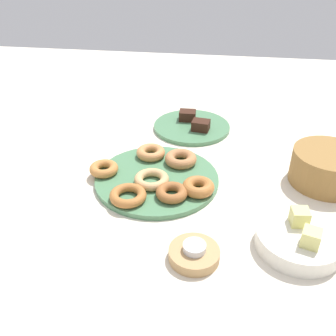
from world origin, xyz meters
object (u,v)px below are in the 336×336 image
at_px(donut_2, 151,152).
at_px(donut_3, 128,195).
at_px(fruit_bowl, 298,240).
at_px(donut_0, 104,169).
at_px(tealight, 194,247).
at_px(cake_plate, 192,127).
at_px(melon_chunk_right, 311,238).
at_px(brownie_far, 201,125).
at_px(basket, 327,167).
at_px(donut_6, 172,193).
at_px(brownie_near, 187,115).
at_px(candle_holder, 194,254).
at_px(donut_1, 152,179).
at_px(donut_4, 198,187).
at_px(melon_chunk_left, 300,217).
at_px(donut_plate, 157,179).
at_px(donut_5, 181,159).

bearing_deg(donut_2, donut_3, -4.72).
distance_m(donut_2, fruit_bowl, 0.48).
bearing_deg(donut_0, tealight, 45.45).
xyz_separation_m(cake_plate, melon_chunk_right, (0.56, 0.29, 0.05)).
bearing_deg(fruit_bowl, donut_2, -129.21).
xyz_separation_m(brownie_far, basket, (0.23, 0.35, 0.02)).
relative_size(donut_6, fruit_bowl, 0.44).
bearing_deg(brownie_near, brownie_far, 36.03).
relative_size(donut_0, cake_plate, 0.31).
distance_m(donut_6, basket, 0.42).
height_order(brownie_near, fruit_bowl, brownie_near).
relative_size(donut_0, tealight, 1.64).
height_order(candle_holder, basket, basket).
height_order(donut_1, melon_chunk_right, melon_chunk_right).
xyz_separation_m(donut_4, brownie_far, (-0.34, -0.02, 0.00)).
relative_size(melon_chunk_left, melon_chunk_right, 1.00).
relative_size(donut_2, donut_4, 1.02).
bearing_deg(donut_3, donut_6, 104.06).
height_order(donut_3, brownie_near, brownie_near).
bearing_deg(donut_2, melon_chunk_right, 49.01).
bearing_deg(donut_plate, brownie_far, 162.09).
height_order(donut_6, cake_plate, donut_6).
xyz_separation_m(donut_0, donut_6, (0.08, 0.20, 0.00)).
xyz_separation_m(brownie_far, melon_chunk_right, (0.53, 0.25, 0.03)).
height_order(donut_3, candle_holder, donut_3).
distance_m(donut_2, brownie_near, 0.27).
relative_size(donut_3, donut_6, 1.15).
relative_size(donut_1, fruit_bowl, 0.50).
relative_size(donut_1, tealight, 1.91).
relative_size(donut_4, donut_6, 1.03).
bearing_deg(brownie_far, cake_plate, -135.00).
xyz_separation_m(donut_2, tealight, (0.37, 0.16, 0.00)).
bearing_deg(basket, donut_4, -71.10).
xyz_separation_m(tealight, fruit_bowl, (-0.06, 0.21, -0.01)).
distance_m(donut_4, melon_chunk_right, 0.30).
height_order(donut_2, donut_4, donut_4).
xyz_separation_m(brownie_near, melon_chunk_right, (0.59, 0.31, 0.03)).
xyz_separation_m(donut_0, basket, (-0.06, 0.58, 0.02)).
xyz_separation_m(donut_0, donut_2, (-0.11, 0.11, 0.00)).
height_order(donut_5, brownie_near, brownie_near).
bearing_deg(donut_4, basket, 108.90).
bearing_deg(donut_6, tealight, 21.17).
height_order(donut_plate, donut_6, donut_6).
xyz_separation_m(donut_1, cake_plate, (-0.36, 0.07, -0.02)).
xyz_separation_m(brownie_near, tealight, (0.63, 0.08, 0.00)).
xyz_separation_m(donut_3, brownie_near, (-0.47, 0.10, 0.00)).
xyz_separation_m(brownie_near, brownie_far, (0.07, 0.05, 0.00)).
height_order(donut_plate, donut_2, donut_2).
bearing_deg(melon_chunk_left, donut_3, -99.12).
height_order(tealight, melon_chunk_right, melon_chunk_right).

